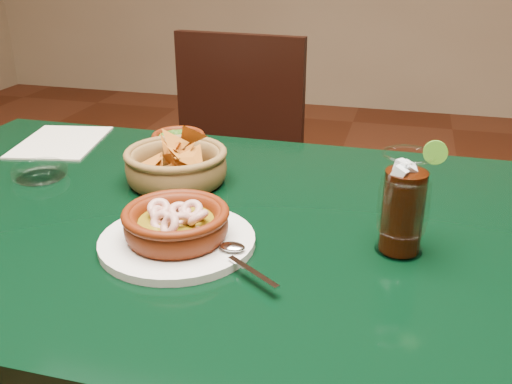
% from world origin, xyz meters
% --- Properties ---
extents(dining_table, '(1.20, 0.80, 0.75)m').
position_xyz_m(dining_table, '(0.00, 0.00, 0.65)').
color(dining_table, black).
rests_on(dining_table, ground).
extents(dining_chair, '(0.45, 0.45, 0.92)m').
position_xyz_m(dining_chair, '(-0.15, 0.71, 0.50)').
color(dining_chair, black).
rests_on(dining_chair, ground).
extents(shrimp_plate, '(0.29, 0.23, 0.08)m').
position_xyz_m(shrimp_plate, '(0.04, -0.11, 0.78)').
color(shrimp_plate, silver).
rests_on(shrimp_plate, dining_table).
extents(chip_basket, '(0.22, 0.22, 0.14)m').
position_xyz_m(chip_basket, '(-0.05, 0.12, 0.78)').
color(chip_basket, brown).
rests_on(chip_basket, dining_table).
extents(guacamole_ramekin, '(0.14, 0.14, 0.05)m').
position_xyz_m(guacamole_ramekin, '(-0.11, 0.28, 0.77)').
color(guacamole_ramekin, '#481505').
rests_on(guacamole_ramekin, dining_table).
extents(cola_drink, '(0.15, 0.15, 0.17)m').
position_xyz_m(cola_drink, '(0.36, -0.04, 0.82)').
color(cola_drink, white).
rests_on(cola_drink, dining_table).
extents(glass_ashtray, '(0.11, 0.11, 0.03)m').
position_xyz_m(glass_ashtray, '(-0.31, 0.07, 0.76)').
color(glass_ashtray, white).
rests_on(glass_ashtray, dining_table).
extents(paper_menu, '(0.21, 0.25, 0.00)m').
position_xyz_m(paper_menu, '(-0.39, 0.26, 0.75)').
color(paper_menu, beige).
rests_on(paper_menu, dining_table).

